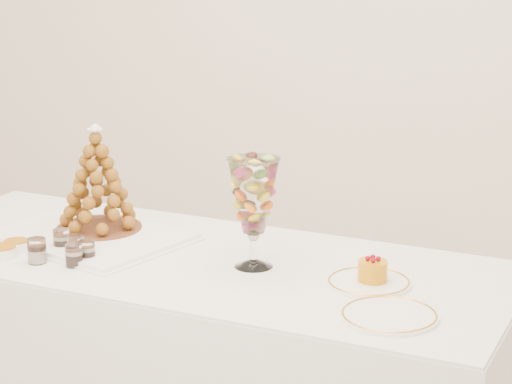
% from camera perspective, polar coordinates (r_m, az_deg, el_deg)
% --- Properties ---
extents(buffet_table, '(2.04, 0.93, 0.75)m').
position_cam_1_polar(buffet_table, '(3.23, -3.55, -10.11)').
color(buffet_table, white).
rests_on(buffet_table, ground).
extents(lace_tray, '(0.68, 0.59, 0.02)m').
position_cam_1_polar(lace_tray, '(3.30, -9.45, -2.49)').
color(lace_tray, white).
rests_on(lace_tray, buffet_table).
extents(macaron_vase, '(0.15, 0.15, 0.33)m').
position_cam_1_polar(macaron_vase, '(2.94, -0.14, -0.29)').
color(macaron_vase, white).
rests_on(macaron_vase, buffet_table).
extents(cake_plate, '(0.24, 0.24, 0.01)m').
position_cam_1_polar(cake_plate, '(2.88, 6.46, -5.18)').
color(cake_plate, white).
rests_on(cake_plate, buffet_table).
extents(spare_plate, '(0.26, 0.26, 0.01)m').
position_cam_1_polar(spare_plate, '(2.66, 7.62, -7.03)').
color(spare_plate, white).
rests_on(spare_plate, buffet_table).
extents(verrine_a, '(0.06, 0.06, 0.07)m').
position_cam_1_polar(verrine_a, '(3.19, -11.05, -2.72)').
color(verrine_a, white).
rests_on(verrine_a, buffet_table).
extents(verrine_b, '(0.06, 0.06, 0.07)m').
position_cam_1_polar(verrine_b, '(3.12, -10.25, -3.11)').
color(verrine_b, white).
rests_on(verrine_b, buffet_table).
extents(verrine_c, '(0.06, 0.06, 0.07)m').
position_cam_1_polar(verrine_c, '(3.08, -9.64, -3.37)').
color(verrine_c, white).
rests_on(verrine_c, buffet_table).
extents(verrine_d, '(0.07, 0.07, 0.08)m').
position_cam_1_polar(verrine_d, '(3.10, -12.41, -3.29)').
color(verrine_d, white).
rests_on(verrine_d, buffet_table).
extents(verrine_e, '(0.06, 0.06, 0.07)m').
position_cam_1_polar(verrine_e, '(3.05, -10.36, -3.57)').
color(verrine_e, white).
rests_on(verrine_e, buffet_table).
extents(ramekin_back, '(0.09, 0.09, 0.03)m').
position_cam_1_polar(ramekin_back, '(3.24, -13.54, -2.99)').
color(ramekin_back, white).
rests_on(ramekin_back, buffet_table).
extents(ramekin_front, '(0.10, 0.10, 0.03)m').
position_cam_1_polar(ramekin_front, '(3.18, -14.30, -3.34)').
color(ramekin_front, white).
rests_on(ramekin_front, buffet_table).
extents(croquembouche, '(0.28, 0.28, 0.35)m').
position_cam_1_polar(croquembouche, '(3.29, -9.07, 0.77)').
color(croquembouche, brown).
rests_on(croquembouche, lace_tray).
extents(mousse_cake, '(0.09, 0.09, 0.07)m').
position_cam_1_polar(mousse_cake, '(2.87, 6.68, -4.47)').
color(mousse_cake, '#CA8309').
rests_on(mousse_cake, cake_plate).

